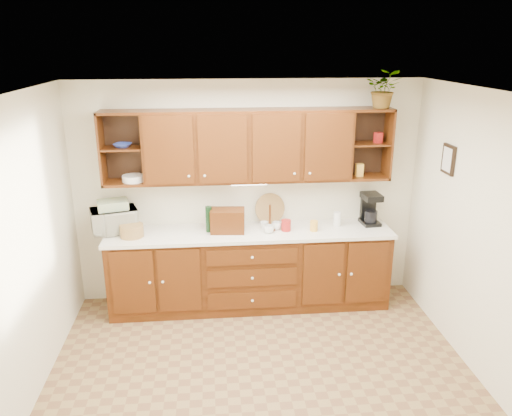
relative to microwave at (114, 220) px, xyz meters
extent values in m
plane|color=olive|center=(1.52, -1.55, -1.08)|extent=(4.00, 4.00, 0.00)
plane|color=white|center=(1.52, -1.55, 1.52)|extent=(4.00, 4.00, 0.00)
plane|color=beige|center=(1.52, 0.20, 0.22)|extent=(4.00, 0.00, 4.00)
plane|color=beige|center=(-0.48, -1.55, 0.22)|extent=(0.00, 3.50, 3.50)
plane|color=beige|center=(3.52, -1.55, 0.22)|extent=(0.00, 3.50, 3.50)
cube|color=#341905|center=(1.52, -0.10, -0.63)|extent=(3.20, 0.60, 0.90)
cube|color=white|center=(1.52, -0.11, -0.16)|extent=(3.24, 0.64, 0.04)
cube|color=#341905|center=(1.52, 0.03, 0.81)|extent=(2.30, 0.33, 0.80)
cube|color=black|center=(0.15, 0.19, 0.81)|extent=(0.45, 0.02, 0.80)
cube|color=black|center=(2.90, 0.19, 0.81)|extent=(0.45, 0.02, 0.80)
cube|color=#341905|center=(0.15, 0.03, 0.81)|extent=(0.43, 0.30, 0.02)
cube|color=#341905|center=(2.90, 0.03, 0.81)|extent=(0.43, 0.30, 0.02)
cube|color=#341905|center=(2.90, 0.03, 1.20)|extent=(0.45, 0.33, 0.03)
cube|color=white|center=(1.52, -0.02, 0.39)|extent=(0.40, 0.05, 0.02)
cube|color=black|center=(3.50, -0.65, 0.77)|extent=(0.03, 0.24, 0.30)
cylinder|color=#A37E44|center=(0.21, -0.16, -0.07)|extent=(0.27, 0.27, 0.14)
imported|color=beige|center=(0.00, 0.00, 0.00)|extent=(0.57, 0.47, 0.27)
cube|color=#DDD168|center=(0.00, 0.00, 0.19)|extent=(0.38, 0.32, 0.10)
cylinder|color=black|center=(1.06, -0.09, 0.01)|extent=(0.08, 0.08, 0.30)
cylinder|color=#A37E44|center=(1.78, 0.14, -0.13)|extent=(0.37, 0.16, 0.36)
cube|color=#341905|center=(1.27, -0.11, 0.00)|extent=(0.40, 0.27, 0.26)
cylinder|color=#341905|center=(1.75, -0.12, 0.02)|extent=(0.02, 0.02, 0.31)
cylinder|color=#341905|center=(1.75, -0.12, -0.13)|extent=(0.12, 0.12, 0.02)
imported|color=white|center=(1.83, -0.10, -0.09)|extent=(0.14, 0.14, 0.09)
imported|color=white|center=(1.69, -0.06, -0.09)|extent=(0.14, 0.14, 0.09)
imported|color=white|center=(1.73, -0.20, -0.09)|extent=(0.14, 0.14, 0.09)
cylinder|color=#A71B18|center=(1.93, -0.14, -0.07)|extent=(0.13, 0.13, 0.13)
cylinder|color=white|center=(2.54, -0.04, -0.05)|extent=(0.10, 0.10, 0.17)
cylinder|color=gold|center=(2.24, -0.18, -0.08)|extent=(0.11, 0.11, 0.12)
cube|color=black|center=(2.95, -0.02, -0.12)|extent=(0.22, 0.27, 0.04)
cube|color=black|center=(2.95, 0.08, 0.04)|extent=(0.18, 0.07, 0.32)
cube|color=black|center=(2.95, -0.02, 0.20)|extent=(0.22, 0.27, 0.07)
cylinder|color=black|center=(2.95, -0.04, -0.04)|extent=(0.16, 0.16, 0.14)
imported|color=#2A3D9C|center=(0.16, 0.02, 0.85)|extent=(0.23, 0.23, 0.05)
cylinder|color=white|center=(0.24, 0.02, 0.48)|extent=(0.32, 0.32, 0.07)
cube|color=gold|center=(2.79, 0.01, 0.52)|extent=(0.09, 0.07, 0.14)
cube|color=#A71B18|center=(2.98, 0.02, 0.88)|extent=(0.09, 0.09, 0.12)
imported|color=#999999|center=(2.99, -0.03, 1.42)|extent=(0.47, 0.45, 0.42)
camera|label=1|loc=(1.09, -5.39, 1.90)|focal=35.00mm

